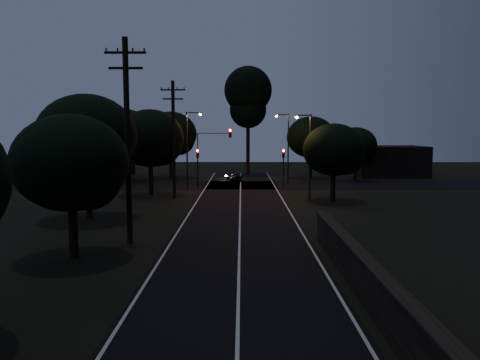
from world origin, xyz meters
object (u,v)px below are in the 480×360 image
object	(u,v)px
tall_pine	(248,97)
streetlight_b	(287,143)
utility_pole_mid	(127,138)
streetlight_a	(189,145)
signal_right	(283,161)
signal_left	(198,161)
streetlight_c	(308,151)
signal_mast	(213,147)
utility_pole_far	(174,137)
car	(234,177)

from	to	relation	value
tall_pine	streetlight_b	world-z (taller)	tall_pine
utility_pole_mid	streetlight_a	size ratio (longest dim) A/B	1.38
signal_right	signal_left	bearing A→B (deg)	180.00
utility_pole_mid	streetlight_a	world-z (taller)	utility_pole_mid
utility_pole_mid	streetlight_c	xyz separation A→B (m)	(11.83, 15.00, -1.39)
signal_left	signal_mast	distance (m)	2.26
tall_pine	streetlight_b	xyz separation A→B (m)	(4.31, -11.00, -6.09)
utility_pole_far	signal_left	distance (m)	8.53
tall_pine	signal_left	world-z (taller)	tall_pine
utility_pole_mid	streetlight_b	distance (m)	31.15
signal_right	car	bearing A→B (deg)	131.74
utility_pole_far	signal_left	xyz separation A→B (m)	(1.40, 7.99, -2.65)
utility_pole_mid	utility_pole_far	world-z (taller)	utility_pole_mid
car	streetlight_c	bearing A→B (deg)	93.74
tall_pine	car	size ratio (longest dim) A/B	4.91
streetlight_a	utility_pole_mid	bearing A→B (deg)	-91.73
signal_left	car	distance (m)	7.50
signal_left	streetlight_b	bearing A→B (deg)	22.05
signal_mast	streetlight_b	xyz separation A→B (m)	(8.22, 4.01, 0.30)
tall_pine	streetlight_c	distance (m)	26.25
signal_left	streetlight_c	distance (m)	14.52
signal_left	signal_right	distance (m)	9.20
utility_pole_mid	signal_mast	xyz separation A→B (m)	(3.09, 24.99, -1.40)
streetlight_a	car	bearing A→B (deg)	60.41
utility_pole_mid	signal_left	bearing A→B (deg)	86.79
streetlight_a	streetlight_c	bearing A→B (deg)	-35.69
utility_pole_far	streetlight_b	distance (m)	16.51
signal_right	streetlight_c	xyz separation A→B (m)	(1.23, -9.99, 1.51)
signal_mast	streetlight_b	size ratio (longest dim) A/B	0.78
utility_pole_mid	streetlight_a	xyz separation A→B (m)	(0.69, 23.00, -1.10)
signal_right	utility_pole_far	bearing A→B (deg)	-143.00
streetlight_b	streetlight_c	world-z (taller)	streetlight_b
utility_pole_far	streetlight_a	bearing A→B (deg)	83.41
streetlight_b	car	size ratio (longest dim) A/B	2.64
signal_mast	streetlight_c	xyz separation A→B (m)	(8.74, -9.99, 0.01)
car	streetlight_a	bearing A→B (deg)	41.75
signal_left	signal_right	bearing A→B (deg)	0.00
streetlight_a	streetlight_b	size ratio (longest dim) A/B	1.00
tall_pine	streetlight_a	size ratio (longest dim) A/B	1.86
signal_mast	car	size ratio (longest dim) A/B	2.07
utility_pole_mid	tall_pine	distance (m)	40.91
streetlight_b	tall_pine	bearing A→B (deg)	111.38
streetlight_a	streetlight_b	distance (m)	12.19
streetlight_a	signal_mast	bearing A→B (deg)	39.77
utility_pole_far	signal_left	bearing A→B (deg)	80.06
streetlight_b	car	bearing A→B (deg)	161.77
streetlight_b	car	distance (m)	7.61
signal_left	streetlight_c	xyz separation A→B (m)	(10.43, -9.99, 1.51)
car	signal_right	bearing A→B (deg)	113.08
signal_right	tall_pine	bearing A→B (deg)	103.49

